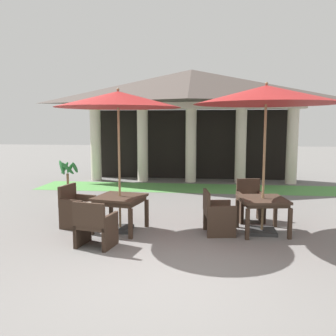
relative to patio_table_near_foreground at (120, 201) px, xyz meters
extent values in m
plane|color=slate|center=(1.11, -1.94, -0.62)|extent=(60.00, 60.00, 0.00)
cylinder|color=beige|center=(-2.53, 6.35, 0.73)|extent=(0.40, 0.40, 2.70)
cylinder|color=beige|center=(-0.71, 6.35, 0.73)|extent=(0.40, 0.40, 2.70)
cylinder|color=beige|center=(1.11, 6.35, 0.73)|extent=(0.40, 0.40, 2.70)
cylinder|color=beige|center=(2.93, 6.35, 0.73)|extent=(0.40, 0.40, 2.70)
cylinder|color=beige|center=(4.76, 6.35, 0.73)|extent=(0.40, 0.40, 2.70)
cube|color=beige|center=(1.11, 6.35, 2.20)|extent=(8.09, 0.70, 0.24)
pyramid|color=#514742|center=(1.11, 6.35, 2.91)|extent=(8.49, 3.18, 1.18)
cube|color=black|center=(1.11, 7.25, 0.73)|extent=(7.89, 0.16, 2.70)
cube|color=#519347|center=(1.11, 5.03, -0.62)|extent=(10.29, 1.78, 0.01)
cube|color=#38281E|center=(0.00, 0.00, 0.08)|extent=(1.07, 1.07, 0.05)
cube|color=#38281E|center=(0.00, 0.00, 0.01)|extent=(0.98, 0.98, 0.09)
cube|color=#38281E|center=(-0.49, -0.33, -0.33)|extent=(0.08, 0.08, 0.59)
cube|color=#38281E|center=(0.33, -0.49, -0.33)|extent=(0.08, 0.08, 0.59)
cube|color=#38281E|center=(-0.33, 0.49, -0.33)|extent=(0.08, 0.08, 0.59)
cube|color=#38281E|center=(0.49, 0.33, -0.33)|extent=(0.08, 0.08, 0.59)
cube|color=#2D2D2D|center=(0.00, 0.00, -0.58)|extent=(0.48, 0.48, 0.08)
cylinder|color=olive|center=(0.00, 0.00, 0.69)|extent=(0.05, 0.05, 2.62)
cone|color=maroon|center=(0.00, 0.00, 2.03)|extent=(2.48, 2.48, 0.32)
sphere|color=olive|center=(0.00, 0.00, 2.22)|extent=(0.06, 0.06, 0.06)
cube|color=#38281E|center=(-0.96, 0.20, -0.21)|extent=(0.65, 0.69, 0.07)
cube|color=silver|center=(-0.96, 0.20, -0.15)|extent=(0.60, 0.64, 0.05)
cube|color=#38281E|center=(-1.21, 0.25, 0.05)|extent=(0.18, 0.60, 0.44)
cube|color=#38281E|center=(-0.91, 0.47, -0.30)|extent=(0.54, 0.17, 0.64)
cube|color=#38281E|center=(-1.02, -0.08, -0.30)|extent=(0.54, 0.17, 0.64)
cube|color=#38281E|center=(-0.67, 0.41, -0.43)|extent=(0.07, 0.07, 0.38)
cube|color=#38281E|center=(-0.78, -0.12, -0.43)|extent=(0.07, 0.07, 0.38)
cube|color=#38281E|center=(-1.15, 0.51, -0.43)|extent=(0.07, 0.07, 0.38)
cube|color=#38281E|center=(-1.25, -0.02, -0.43)|extent=(0.07, 0.07, 0.38)
cube|color=#38281E|center=(-0.20, -0.96, -0.23)|extent=(0.70, 0.63, 0.07)
cube|color=silver|center=(-0.20, -0.96, -0.17)|extent=(0.64, 0.58, 0.05)
cube|color=#38281E|center=(-0.24, -1.20, 0.01)|extent=(0.61, 0.18, 0.43)
cube|color=#38281E|center=(-0.47, -0.91, -0.32)|extent=(0.16, 0.52, 0.61)
cube|color=#38281E|center=(0.08, -1.02, -0.32)|extent=(0.16, 0.52, 0.61)
cube|color=#38281E|center=(-0.42, -0.68, -0.45)|extent=(0.07, 0.07, 0.35)
cube|color=#38281E|center=(0.12, -0.79, -0.45)|extent=(0.07, 0.07, 0.35)
cube|color=#38281E|center=(-0.51, -1.14, -0.45)|extent=(0.07, 0.07, 0.35)
cube|color=#38281E|center=(0.03, -1.25, -0.45)|extent=(0.07, 0.07, 0.35)
cube|color=#38281E|center=(2.87, 0.18, 0.07)|extent=(1.01, 1.01, 0.05)
cube|color=#38281E|center=(2.87, 0.18, 0.01)|extent=(0.93, 0.93, 0.07)
cube|color=#38281E|center=(2.53, -0.29, -0.32)|extent=(0.08, 0.08, 0.60)
cube|color=#38281E|center=(3.33, -0.16, -0.32)|extent=(0.08, 0.08, 0.60)
cube|color=#38281E|center=(2.40, 0.52, -0.32)|extent=(0.08, 0.08, 0.60)
cube|color=#38281E|center=(3.20, 0.65, -0.32)|extent=(0.08, 0.08, 0.60)
cube|color=#2D2D2D|center=(2.87, 0.18, -0.59)|extent=(0.54, 0.54, 0.07)
cylinder|color=olive|center=(2.87, 0.18, 0.73)|extent=(0.05, 0.05, 2.70)
cone|color=maroon|center=(2.87, 0.18, 2.11)|extent=(2.81, 2.81, 0.36)
sphere|color=olive|center=(2.87, 0.18, 2.32)|extent=(0.06, 0.06, 0.06)
cube|color=#38281E|center=(2.73, 1.04, -0.19)|extent=(0.61, 0.59, 0.07)
cube|color=silver|center=(2.73, 1.04, -0.13)|extent=(0.56, 0.54, 0.05)
cube|color=#38281E|center=(2.69, 1.27, 0.08)|extent=(0.54, 0.14, 0.47)
cube|color=#38281E|center=(2.97, 1.07, -0.30)|extent=(0.14, 0.51, 0.65)
cube|color=#38281E|center=(2.48, 1.00, -0.30)|extent=(0.14, 0.51, 0.65)
cube|color=#38281E|center=(3.00, 0.85, -0.42)|extent=(0.06, 0.06, 0.40)
cube|color=#38281E|center=(2.53, 0.77, -0.42)|extent=(0.06, 0.06, 0.40)
cube|color=#38281E|center=(2.93, 1.30, -0.42)|extent=(0.06, 0.06, 0.40)
cube|color=#38281E|center=(2.46, 1.22, -0.42)|extent=(0.06, 0.06, 0.40)
cube|color=#38281E|center=(2.01, 0.04, -0.22)|extent=(0.65, 0.67, 0.07)
cube|color=silver|center=(2.01, 0.04, -0.16)|extent=(0.59, 0.62, 0.05)
cube|color=#38281E|center=(1.75, 0.00, 0.03)|extent=(0.15, 0.59, 0.44)
cube|color=#38281E|center=(1.97, 0.31, -0.31)|extent=(0.56, 0.15, 0.62)
cube|color=#38281E|center=(2.05, -0.23, -0.31)|extent=(0.56, 0.15, 0.62)
cube|color=#38281E|center=(2.22, 0.35, -0.44)|extent=(0.06, 0.06, 0.36)
cube|color=#38281E|center=(2.30, -0.18, -0.44)|extent=(0.06, 0.06, 0.36)
cube|color=#38281E|center=(1.72, 0.27, -0.44)|extent=(0.06, 0.06, 0.36)
cube|color=#38281E|center=(1.80, -0.26, -0.44)|extent=(0.06, 0.06, 0.36)
cylinder|color=#B2AD9E|center=(-2.31, 2.99, -0.44)|extent=(0.47, 0.47, 0.36)
cylinder|color=brown|center=(-2.31, 2.99, -0.08)|extent=(0.07, 0.07, 0.37)
ellipsoid|color=#286B33|center=(-2.09, 3.01, 0.29)|extent=(0.15, 0.52, 0.43)
ellipsoid|color=#286B33|center=(-2.27, 3.09, 0.26)|extent=(0.33, 0.21, 0.36)
ellipsoid|color=#286B33|center=(-2.41, 3.04, 0.27)|extent=(0.25, 0.32, 0.38)
ellipsoid|color=#286B33|center=(-2.43, 2.87, 0.30)|extent=(0.35, 0.36, 0.45)
ellipsoid|color=#286B33|center=(-2.24, 2.84, 0.28)|extent=(0.40, 0.26, 0.41)
camera|label=1|loc=(1.79, -7.01, 1.57)|focal=38.48mm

